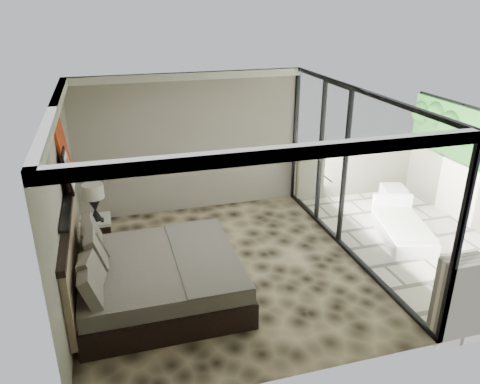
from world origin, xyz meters
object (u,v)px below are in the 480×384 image
object	(u,v)px
table_lamp	(94,197)
ottoman	(393,196)
bed	(153,277)
lounger	(402,229)
nightstand	(97,232)

from	to	relation	value
table_lamp	ottoman	size ratio (longest dim) A/B	1.45
table_lamp	ottoman	distance (m)	6.00
bed	table_lamp	size ratio (longest dim) A/B	3.56
ottoman	lounger	distance (m)	1.42
nightstand	ottoman	size ratio (longest dim) A/B	1.15
lounger	nightstand	bearing A→B (deg)	-178.30
table_lamp	ottoman	bearing A→B (deg)	0.43
bed	lounger	size ratio (longest dim) A/B	1.42
nightstand	table_lamp	xyz separation A→B (m)	(0.03, -0.04, 0.68)
bed	lounger	world-z (taller)	bed
bed	ottoman	distance (m)	5.55
table_lamp	lounger	size ratio (longest dim) A/B	0.40
bed	ottoman	size ratio (longest dim) A/B	5.14
ottoman	nightstand	bearing A→B (deg)	-179.92
bed	nightstand	size ratio (longest dim) A/B	4.47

